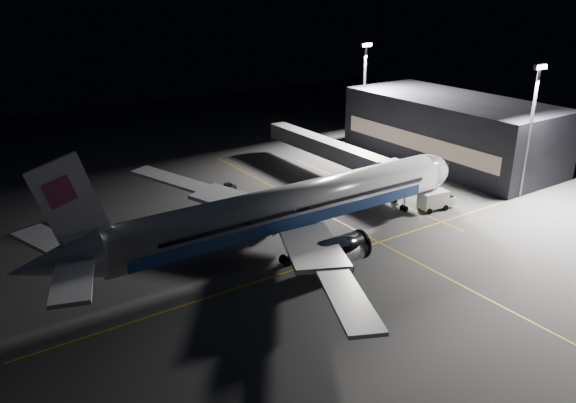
% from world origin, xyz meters
% --- Properties ---
extents(ground, '(200.00, 200.00, 0.00)m').
position_xyz_m(ground, '(0.00, 0.00, 0.00)').
color(ground, '#4C4C4F').
rests_on(ground, ground).
extents(guide_line_main, '(0.25, 80.00, 0.01)m').
position_xyz_m(guide_line_main, '(10.00, 0.00, 0.01)').
color(guide_line_main, gold).
rests_on(guide_line_main, ground).
extents(guide_line_cross, '(70.00, 0.25, 0.01)m').
position_xyz_m(guide_line_cross, '(0.00, -6.00, 0.01)').
color(guide_line_cross, gold).
rests_on(guide_line_cross, ground).
extents(guide_line_side, '(0.25, 40.00, 0.01)m').
position_xyz_m(guide_line_side, '(22.00, 10.00, 0.01)').
color(guide_line_side, gold).
rests_on(guide_line_side, ground).
extents(airliner, '(61.48, 54.22, 16.64)m').
position_xyz_m(airliner, '(-1.08, 0.00, 5.16)').
color(airliner, silver).
rests_on(airliner, ground).
extents(terminal, '(18.12, 40.00, 12.00)m').
position_xyz_m(terminal, '(45.98, 14.00, 6.00)').
color(terminal, black).
rests_on(terminal, ground).
extents(jet_bridge, '(3.60, 34.40, 6.30)m').
position_xyz_m(jet_bridge, '(22.00, 18.06, 4.58)').
color(jet_bridge, '#B2B2B7').
rests_on(jet_bridge, ground).
extents(floodlight_mast_north, '(2.40, 0.68, 20.70)m').
position_xyz_m(floodlight_mast_north, '(40.00, 31.99, 12.37)').
color(floodlight_mast_north, '#59595E').
rests_on(floodlight_mast_north, ground).
extents(floodlight_mast_south, '(2.40, 0.67, 20.70)m').
position_xyz_m(floodlight_mast_south, '(40.00, -6.01, 12.37)').
color(floodlight_mast_south, '#59595E').
rests_on(floodlight_mast_south, ground).
extents(service_truck, '(5.96, 3.04, 2.93)m').
position_xyz_m(service_truck, '(24.95, -2.06, 1.57)').
color(service_truck, white).
rests_on(service_truck, ground).
extents(baggage_tug, '(2.43, 2.00, 1.70)m').
position_xyz_m(baggage_tug, '(2.43, 21.40, 0.78)').
color(baggage_tug, black).
rests_on(baggage_tug, ground).
extents(safety_cone_a, '(0.45, 0.45, 0.68)m').
position_xyz_m(safety_cone_a, '(0.38, 4.00, 0.34)').
color(safety_cone_a, '#F1420A').
rests_on(safety_cone_a, ground).
extents(safety_cone_b, '(0.45, 0.45, 0.68)m').
position_xyz_m(safety_cone_b, '(5.29, 14.00, 0.34)').
color(safety_cone_b, '#F1420A').
rests_on(safety_cone_b, ground).
extents(safety_cone_c, '(0.44, 0.44, 0.66)m').
position_xyz_m(safety_cone_c, '(4.92, 14.00, 0.33)').
color(safety_cone_c, '#F1420A').
rests_on(safety_cone_c, ground).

